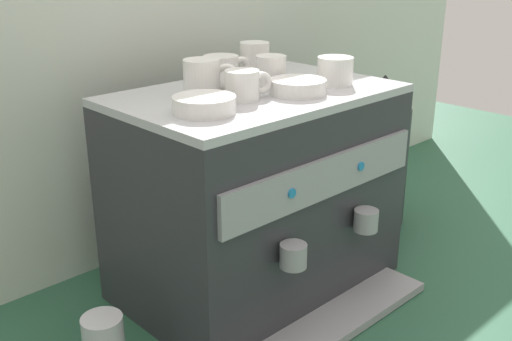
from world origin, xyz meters
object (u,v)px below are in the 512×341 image
object	(u,v)px
ceramic_cup_3	(334,70)
ceramic_bowl_1	(298,87)
ceramic_cup_1	(255,59)
ceramic_cup_2	(204,78)
espresso_machine	(257,193)
ceramic_bowl_0	(204,105)
coffee_grinder	(380,150)
ceramic_cup_4	(244,85)
ceramic_cup_0	(272,70)
ceramic_cup_5	(223,68)

from	to	relation	value
ceramic_cup_3	ceramic_bowl_1	distance (m)	0.13
ceramic_cup_1	ceramic_cup_2	bearing A→B (deg)	-160.39
espresso_machine	ceramic_bowl_0	size ratio (longest dim) A/B	5.09
ceramic_cup_3	ceramic_bowl_0	distance (m)	0.38
ceramic_bowl_0	coffee_grinder	world-z (taller)	ceramic_bowl_0
ceramic_bowl_1	coffee_grinder	bearing A→B (deg)	11.58
ceramic_cup_2	coffee_grinder	size ratio (longest dim) A/B	0.25
espresso_machine	ceramic_bowl_1	distance (m)	0.28
ceramic_cup_3	coffee_grinder	xyz separation A→B (m)	(0.34, 0.09, -0.30)
ceramic_cup_3	ceramic_cup_4	world-z (taller)	ceramic_cup_3
coffee_grinder	ceramic_cup_0	bearing A→B (deg)	178.61
ceramic_cup_2	ceramic_cup_3	bearing A→B (deg)	-21.58
espresso_machine	ceramic_cup_0	world-z (taller)	ceramic_cup_0
ceramic_cup_3	ceramic_bowl_0	world-z (taller)	ceramic_cup_3
ceramic_cup_0	ceramic_cup_1	distance (m)	0.10
ceramic_cup_1	ceramic_bowl_1	distance (m)	0.22
ceramic_cup_0	ceramic_cup_4	distance (m)	0.17
ceramic_cup_0	ceramic_bowl_0	bearing A→B (deg)	-161.73
espresso_machine	ceramic_bowl_0	distance (m)	0.34
espresso_machine	ceramic_cup_2	world-z (taller)	ceramic_cup_2
ceramic_cup_0	ceramic_cup_3	size ratio (longest dim) A/B	0.90
espresso_machine	ceramic_cup_0	distance (m)	0.29
ceramic_cup_3	ceramic_cup_0	bearing A→B (deg)	135.66
ceramic_bowl_0	coffee_grinder	size ratio (longest dim) A/B	0.28
ceramic_bowl_1	ceramic_cup_2	bearing A→B (deg)	143.06
ceramic_cup_2	ceramic_cup_4	size ratio (longest dim) A/B	1.04
ceramic_cup_3	ceramic_cup_1	bearing A→B (deg)	108.31
ceramic_cup_4	ceramic_bowl_0	distance (m)	0.13
ceramic_cup_5	coffee_grinder	size ratio (longest dim) A/B	0.26
ceramic_cup_2	ceramic_cup_5	xyz separation A→B (m)	(0.13, 0.09, -0.01)
ceramic_cup_2	coffee_grinder	world-z (taller)	ceramic_cup_2
ceramic_cup_2	ceramic_bowl_1	xyz separation A→B (m)	(0.16, -0.12, -0.02)
ceramic_cup_1	ceramic_cup_5	bearing A→B (deg)	177.02
ceramic_bowl_0	espresso_machine	bearing A→B (deg)	17.02
ceramic_cup_2	ceramic_bowl_0	size ratio (longest dim) A/B	0.89
ceramic_cup_3	ceramic_cup_2	bearing A→B (deg)	158.42
ceramic_cup_5	ceramic_bowl_0	xyz separation A→B (m)	(-0.21, -0.19, -0.02)
ceramic_cup_0	ceramic_cup_5	xyz separation A→B (m)	(-0.06, 0.10, -0.00)
espresso_machine	ceramic_cup_5	xyz separation A→B (m)	(0.01, 0.13, 0.28)
ceramic_cup_5	ceramic_bowl_1	xyz separation A→B (m)	(0.04, -0.21, -0.02)
ceramic_cup_5	ceramic_bowl_0	world-z (taller)	ceramic_cup_5
ceramic_cup_0	ceramic_cup_3	world-z (taller)	ceramic_cup_0
ceramic_cup_4	ceramic_bowl_0	world-z (taller)	ceramic_cup_4
espresso_machine	ceramic_cup_3	distance (m)	0.34
ceramic_cup_2	ceramic_cup_5	size ratio (longest dim) A/B	0.95
ceramic_cup_1	ceramic_bowl_0	world-z (taller)	ceramic_cup_1
ceramic_cup_3	coffee_grinder	distance (m)	0.47
ceramic_bowl_1	ceramic_cup_3	bearing A→B (deg)	2.68
ceramic_bowl_1	ceramic_cup_4	bearing A→B (deg)	161.52
ceramic_cup_0	ceramic_bowl_0	distance (m)	0.29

